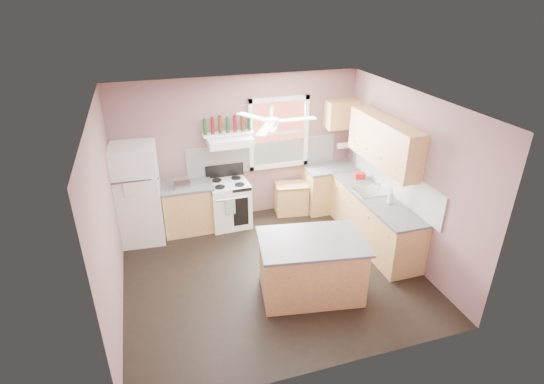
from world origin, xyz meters
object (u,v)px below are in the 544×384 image
object	(u,v)px
refrigerator	(138,194)
cart	(291,198)
stove	(229,204)
island	(311,268)
toaster	(182,183)

from	to	relation	value
refrigerator	cart	world-z (taller)	refrigerator
stove	island	size ratio (longest dim) A/B	0.61
toaster	island	xyz separation A→B (m)	(1.54, -2.25, -0.56)
refrigerator	toaster	size ratio (longest dim) A/B	6.24
cart	island	distance (m)	2.46
toaster	stove	distance (m)	1.00
toaster	cart	distance (m)	2.20
toaster	island	world-z (taller)	toaster
refrigerator	toaster	xyz separation A→B (m)	(0.74, -0.03, 0.12)
stove	island	distance (m)	2.41
refrigerator	island	size ratio (longest dim) A/B	1.24
refrigerator	island	distance (m)	3.25
cart	island	bearing A→B (deg)	-94.80
island	refrigerator	bearing A→B (deg)	144.43
toaster	cart	world-z (taller)	toaster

